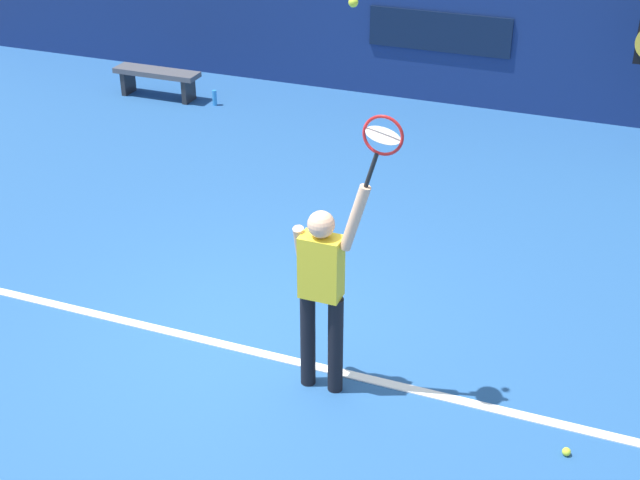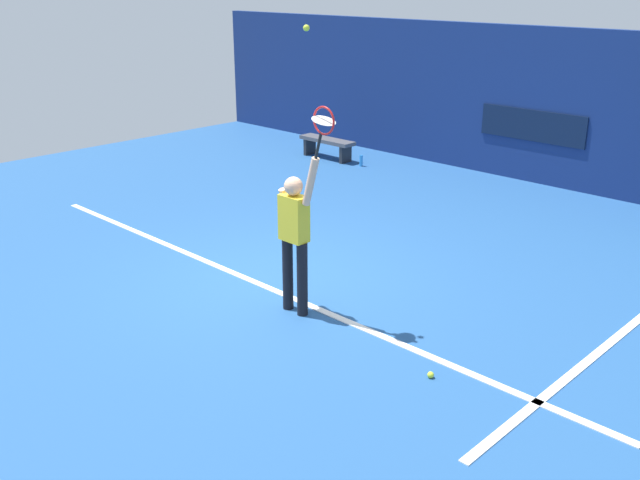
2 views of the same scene
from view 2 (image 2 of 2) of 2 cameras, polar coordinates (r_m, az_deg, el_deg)
The scene contains 11 objects.
ground_plane at distance 9.66m, azimuth -3.82°, elevation -3.16°, with size 18.00×18.00×0.00m, color #23518C.
back_wall at distance 14.64m, azimuth 16.91°, elevation 10.18°, with size 18.00×0.20×2.97m, color navy.
sponsor_banner_center at distance 14.59m, azimuth 16.54°, elevation 8.74°, with size 2.20×0.03×0.60m, color #0C1933.
court_baseline at distance 9.52m, azimuth -4.85°, elevation -3.52°, with size 10.00×0.10×0.01m, color white.
court_sideline at distance 9.15m, azimuth 23.55°, elevation -6.27°, with size 0.10×7.00×0.01m, color white.
tennis_player at distance 8.37m, azimuth -2.03°, elevation 0.55°, with size 0.65×0.31×1.98m.
tennis_racket at distance 7.69m, azimuth 0.25°, elevation 9.25°, with size 0.39×0.27×0.63m.
tennis_ball at distance 7.72m, azimuth -1.10°, elevation 16.54°, with size 0.07×0.07×0.07m, color #CCE033.
court_bench at distance 16.04m, azimuth 0.58°, elevation 7.70°, with size 1.40×0.36×0.45m.
water_bottle at distance 15.44m, azimuth 3.29°, elevation 6.33°, with size 0.07×0.07×0.24m, color #338CD8.
spare_ball at distance 7.47m, azimuth 8.81°, elevation -10.57°, with size 0.07×0.07×0.07m, color #CCE033.
Camera 2 is at (6.61, -5.90, 3.84)m, focal length 40.16 mm.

